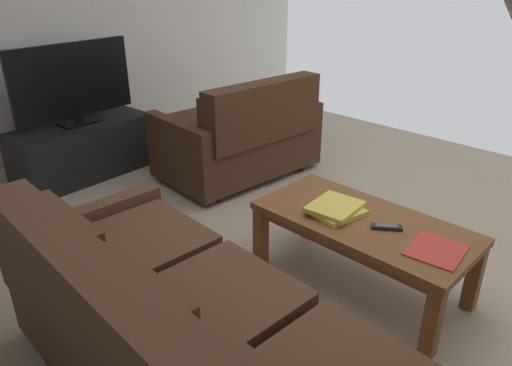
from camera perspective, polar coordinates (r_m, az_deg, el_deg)
name	(u,v)px	position (r m, az deg, el deg)	size (l,w,h in m)	color
ground_plane	(352,256)	(3.13, 11.36, -8.59)	(5.59, 5.02, 0.01)	tan
wall_right	(100,17)	(4.73, -18.12, 18.33)	(0.12, 5.02, 2.51)	white
sofa_main	(187,348)	(1.94, -8.29, -18.86)	(1.98, 0.92, 0.84)	black
loveseat_near	(242,135)	(4.05, -1.73, 5.74)	(0.90, 1.34, 0.87)	black
coffee_table	(363,230)	(2.69, 12.63, -5.47)	(1.17, 0.57, 0.43)	brown
tv_stand	(84,150)	(4.35, -19.89, 3.73)	(0.53, 1.18, 0.47)	black
flat_tv	(73,83)	(4.20, -21.03, 11.12)	(0.22, 1.03, 0.66)	black
book_stack	(336,209)	(2.68, 9.49, -3.08)	(0.29, 0.31, 0.05)	#E0CC4C
tv_remote	(387,227)	(2.59, 15.31, -5.11)	(0.16, 0.13, 0.02)	black
loose_magazine	(436,250)	(2.48, 20.71, -7.50)	(0.24, 0.27, 0.01)	#C63833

